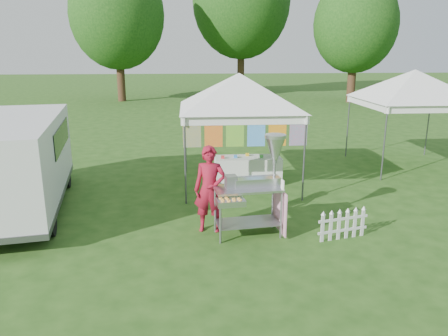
{
  "coord_description": "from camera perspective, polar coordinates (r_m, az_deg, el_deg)",
  "views": [
    {
      "loc": [
        -1.33,
        -7.85,
        3.58
      ],
      "look_at": [
        -0.58,
        1.22,
        1.1
      ],
      "focal_mm": 35.0,
      "sensor_mm": 36.0,
      "label": 1
    }
  ],
  "objects": [
    {
      "name": "ground",
      "position": [
        8.74,
        4.5,
        -9.02
      ],
      "size": [
        120.0,
        120.0,
        0.0
      ],
      "primitive_type": "plane",
      "color": "#234A15",
      "rests_on": "ground"
    },
    {
      "name": "tree_right",
      "position": [
        31.97,
        16.83,
        17.5
      ],
      "size": [
        5.6,
        5.6,
        8.42
      ],
      "color": "#321C12",
      "rests_on": "ground"
    },
    {
      "name": "canopy_right",
      "position": [
        14.57,
        23.75,
        11.67
      ],
      "size": [
        4.24,
        4.24,
        3.45
      ],
      "color": "#59595E",
      "rests_on": "ground"
    },
    {
      "name": "picket_fence",
      "position": [
        8.84,
        15.27,
        -7.21
      ],
      "size": [
        1.06,
        0.28,
        0.56
      ],
      "rotation": [
        0.0,
        0.0,
        0.24
      ],
      "color": "silver",
      "rests_on": "ground"
    },
    {
      "name": "display_table",
      "position": [
        12.02,
        3.12,
        -0.28
      ],
      "size": [
        1.8,
        0.7,
        0.74
      ],
      "primitive_type": "cube",
      "color": "white",
      "rests_on": "ground"
    },
    {
      "name": "canopy_main",
      "position": [
        11.44,
        1.99,
        12.25
      ],
      "size": [
        4.24,
        4.24,
        3.45
      ],
      "color": "#59595E",
      "rests_on": "ground"
    },
    {
      "name": "tree_mid",
      "position": [
        36.29,
        2.29,
        20.86
      ],
      "size": [
        7.6,
        7.6,
        11.52
      ],
      "color": "#321C12",
      "rests_on": "ground"
    },
    {
      "name": "cargo_van",
      "position": [
        10.91,
        -25.81,
        0.79
      ],
      "size": [
        2.83,
        5.37,
        2.13
      ],
      "rotation": [
        0.0,
        0.0,
        0.16
      ],
      "color": "silver",
      "rests_on": "ground"
    },
    {
      "name": "tree_left",
      "position": [
        32.27,
        -13.8,
        18.84
      ],
      "size": [
        6.4,
        6.4,
        9.53
      ],
      "color": "#321C12",
      "rests_on": "ground"
    },
    {
      "name": "vendor",
      "position": [
        8.73,
        -1.85,
        -2.79
      ],
      "size": [
        0.7,
        0.51,
        1.76
      ],
      "primitive_type": "imported",
      "rotation": [
        0.0,
        0.0,
        -0.15
      ],
      "color": "maroon",
      "rests_on": "ground"
    },
    {
      "name": "donut_cart",
      "position": [
        8.47,
        4.57,
        -1.28
      ],
      "size": [
        1.45,
        1.13,
        2.01
      ],
      "rotation": [
        0.0,
        0.0,
        0.12
      ],
      "color": "gray",
      "rests_on": "ground"
    }
  ]
}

